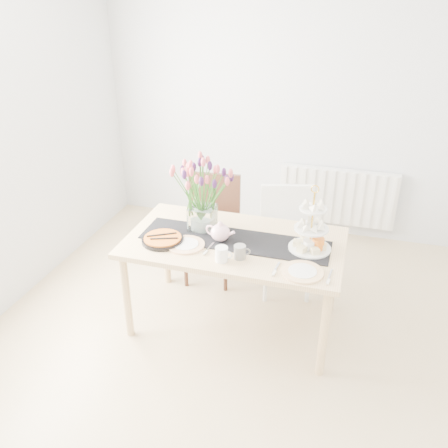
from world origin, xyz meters
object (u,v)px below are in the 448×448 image
(dining_table, at_px, (234,249))
(mug_white, at_px, (221,254))
(cake_stand, at_px, (311,234))
(tart_tin, at_px, (163,239))
(chair_brown, at_px, (212,219))
(chair_white, at_px, (287,231))
(radiator, at_px, (337,196))
(teapot, at_px, (220,232))
(plate_right, at_px, (302,272))
(cream_jug, at_px, (309,246))
(mug_grey, at_px, (240,252))
(plate_left, at_px, (186,245))
(tulip_vase, at_px, (202,184))
(mug_orange, at_px, (318,245))

(dining_table, xyz_separation_m, mug_white, (-0.01, -0.30, 0.13))
(cake_stand, relative_size, tart_tin, 1.44)
(chair_brown, xyz_separation_m, mug_white, (0.38, -0.96, 0.25))
(dining_table, bearing_deg, chair_white, 66.06)
(tart_tin, bearing_deg, radiator, 59.14)
(dining_table, height_order, mug_white, mug_white)
(teapot, xyz_separation_m, plate_right, (0.64, -0.26, -0.06))
(teapot, xyz_separation_m, tart_tin, (-0.40, -0.13, -0.05))
(cream_jug, relative_size, mug_grey, 0.89)
(teapot, distance_m, plate_right, 0.69)
(teapot, bearing_deg, cake_stand, 17.51)
(teapot, bearing_deg, chair_white, 72.82)
(dining_table, relative_size, teapot, 6.98)
(mug_white, relative_size, plate_left, 0.38)
(radiator, height_order, plate_right, plate_right)
(tart_tin, bearing_deg, cake_stand, 10.27)
(tulip_vase, bearing_deg, chair_white, 43.49)
(tulip_vase, relative_size, plate_left, 2.48)
(dining_table, height_order, chair_white, chair_white)
(mug_grey, distance_m, mug_white, 0.13)
(dining_table, distance_m, cream_jug, 0.56)
(tart_tin, xyz_separation_m, mug_orange, (1.11, 0.19, 0.03))
(chair_white, relative_size, plate_left, 3.34)
(dining_table, relative_size, tart_tin, 5.19)
(tulip_vase, bearing_deg, tart_tin, -128.33)
(chair_brown, relative_size, plate_left, 3.45)
(plate_left, bearing_deg, cake_stand, 12.88)
(chair_brown, bearing_deg, mug_grey, -66.08)
(teapot, bearing_deg, chair_brown, 124.95)
(chair_white, distance_m, teapot, 0.84)
(cream_jug, distance_m, mug_grey, 0.50)
(dining_table, height_order, plate_left, plate_left)
(dining_table, xyz_separation_m, chair_brown, (-0.39, 0.65, -0.12))
(chair_white, bearing_deg, tart_tin, -148.79)
(tulip_vase, relative_size, mug_orange, 6.58)
(chair_brown, bearing_deg, mug_white, -73.37)
(chair_white, height_order, cake_stand, cake_stand)
(mug_grey, bearing_deg, tulip_vase, 118.50)
(mug_white, relative_size, mug_orange, 1.02)
(cream_jug, bearing_deg, tart_tin, -160.20)
(mug_white, bearing_deg, teapot, 105.68)
(chair_white, distance_m, tulip_vase, 0.99)
(tart_tin, relative_size, plate_left, 1.12)
(mug_orange, bearing_deg, mug_white, 141.98)
(radiator, height_order, mug_grey, mug_grey)
(chair_brown, distance_m, tulip_vase, 0.80)
(tart_tin, relative_size, mug_white, 2.93)
(cream_jug, xyz_separation_m, plate_right, (-0.00, -0.30, -0.04))
(cake_stand, xyz_separation_m, plate_left, (-0.87, -0.20, -0.12))
(radiator, xyz_separation_m, tart_tin, (-1.14, -1.90, 0.32))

